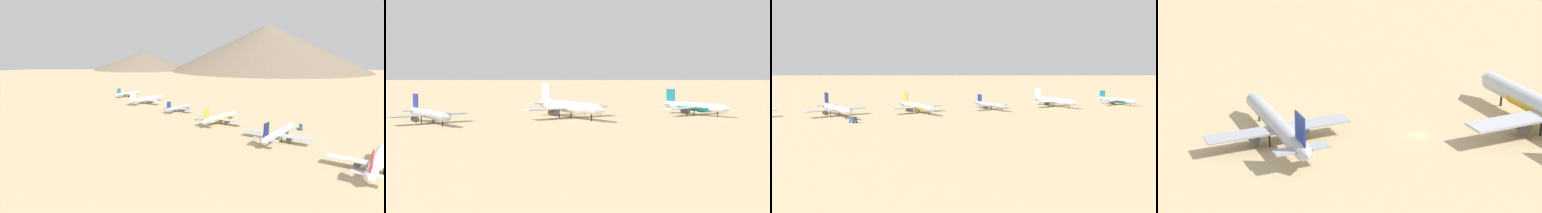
% 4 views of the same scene
% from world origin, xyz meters
% --- Properties ---
extents(ground_plane, '(1800.00, 1800.00, 0.00)m').
position_xyz_m(ground_plane, '(0.00, 0.00, 0.00)').
color(ground_plane, tan).
extents(parked_jet_0, '(54.31, 44.43, 15.71)m').
position_xyz_m(parked_jet_0, '(-26.61, -148.05, 5.29)').
color(parked_jet_0, white).
rests_on(parked_jet_0, ground).
extents(parked_jet_1, '(54.18, 44.35, 15.69)m').
position_xyz_m(parked_jet_1, '(-13.59, -87.64, 5.28)').
color(parked_jet_1, silver).
rests_on(parked_jet_1, ground).
extents(parked_jet_2, '(50.71, 41.47, 14.67)m').
position_xyz_m(parked_jet_2, '(-4.01, -29.05, 4.88)').
color(parked_jet_2, silver).
rests_on(parked_jet_2, ground).
extents(parked_jet_3, '(39.59, 32.38, 11.45)m').
position_xyz_m(parked_jet_3, '(4.41, 30.71, 3.86)').
color(parked_jet_3, '#B2B7C1').
rests_on(parked_jet_3, ground).
extents(parked_jet_4, '(52.13, 42.51, 15.04)m').
position_xyz_m(parked_jet_4, '(9.00, 90.83, 5.00)').
color(parked_jet_4, silver).
rests_on(parked_jet_4, ground).
extents(parked_jet_5, '(40.86, 33.43, 11.82)m').
position_xyz_m(parked_jet_5, '(22.74, 150.56, 3.93)').
color(parked_jet_5, silver).
rests_on(parked_jet_5, ground).
extents(service_truck, '(5.69, 4.49, 3.90)m').
position_xyz_m(service_truck, '(23.93, -83.60, 2.08)').
color(service_truck, '#1E5999').
rests_on(service_truck, ground).
extents(desert_hill_1, '(312.00, 312.00, 56.76)m').
position_xyz_m(desert_hill_1, '(389.19, 651.61, 28.38)').
color(desert_hill_1, '#7A6854').
rests_on(desert_hill_1, ground).
extents(desert_hill_2, '(575.39, 575.39, 135.89)m').
position_xyz_m(desert_hill_2, '(617.85, 337.24, 67.94)').
color(desert_hill_2, '#7A6854').
rests_on(desert_hill_2, ground).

